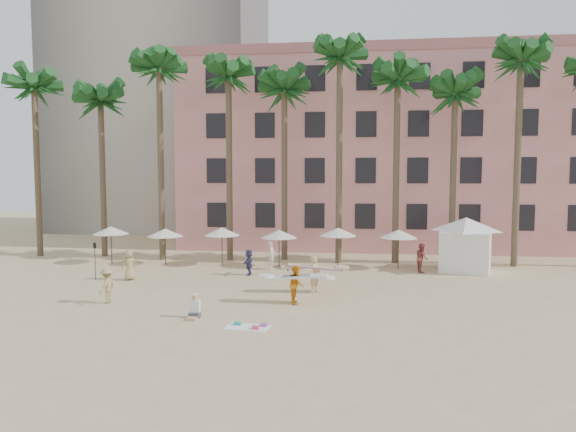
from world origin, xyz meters
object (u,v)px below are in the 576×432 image
Objects in this scene: cabana at (466,239)px; carrier_white at (296,283)px; pink_hotel at (385,156)px; carrier_yellow at (315,273)px.

carrier_white is at bearing -136.02° from cabana.
cabana is at bearing 43.98° from carrier_white.
carrier_white is (-10.12, -9.76, -1.07)m from cabana.
pink_hotel is 11.52× the size of carrier_white.
pink_hotel is at bearing 76.42° from carrier_yellow.
cabana is at bearing 38.27° from carrier_yellow.
carrier_yellow is at bearing -103.58° from pink_hotel.
carrier_white is at bearing -104.00° from pink_hotel.
carrier_yellow is 2.50m from carrier_white.
cabana is (4.29, -13.61, -5.93)m from pink_hotel.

